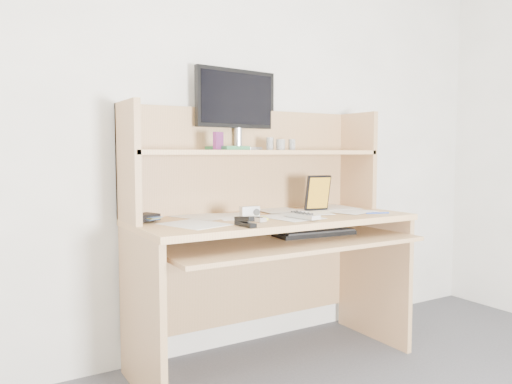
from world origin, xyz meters
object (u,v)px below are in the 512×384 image
desk (265,225)px  game_case (318,193)px  monitor (237,107)px  tv_remote (302,216)px  keyboard (314,233)px

desk → game_case: (0.32, -0.03, 0.16)m
desk → monitor: (-0.06, 0.18, 0.61)m
tv_remote → desk: bearing=99.6°
desk → tv_remote: size_ratio=6.96×
game_case → monitor: (-0.38, 0.21, 0.46)m
desk → keyboard: 0.26m
desk → keyboard: bearing=-39.5°
desk → monitor: size_ratio=2.84×
keyboard → desk: bearing=145.3°
keyboard → game_case: game_case is taller
desk → monitor: monitor is taller
keyboard → tv_remote: (-0.13, -0.07, 0.10)m
tv_remote → game_case: size_ratio=1.05×
tv_remote → monitor: monitor is taller
tv_remote → monitor: 0.69m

